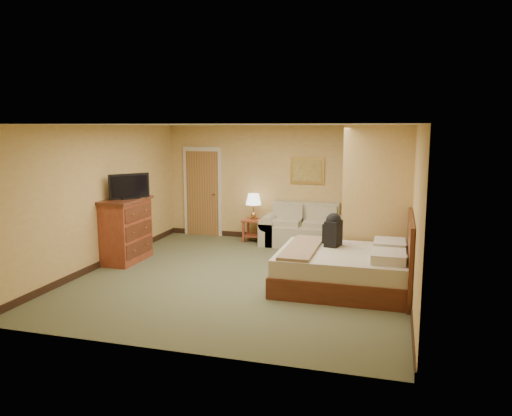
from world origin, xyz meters
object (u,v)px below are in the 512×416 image
(dresser, at_px, (126,230))
(bed, at_px, (350,268))
(coffee_table, at_px, (318,247))
(loveseat, at_px, (303,232))

(dresser, bearing_deg, bed, -6.51)
(coffee_table, xyz_separation_m, bed, (0.72, -1.31, 0.01))
(coffee_table, distance_m, bed, 1.49)
(coffee_table, relative_size, bed, 0.37)
(coffee_table, height_order, dresser, dresser)
(coffee_table, distance_m, dresser, 3.67)
(loveseat, bearing_deg, coffee_table, -68.71)
(bed, bearing_deg, coffee_table, 118.79)
(loveseat, xyz_separation_m, dresser, (-3.02, -2.22, 0.32))
(coffee_table, xyz_separation_m, dresser, (-3.57, -0.82, 0.30))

